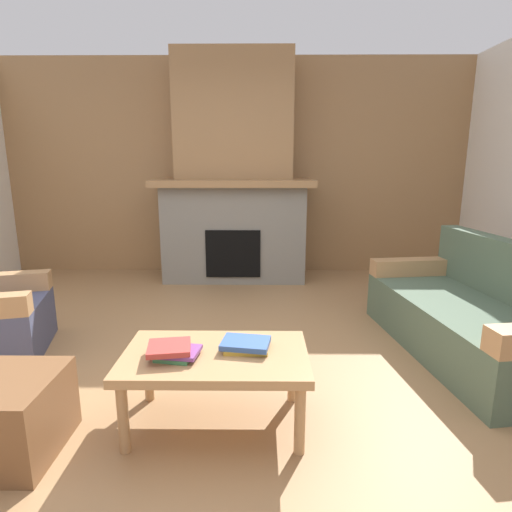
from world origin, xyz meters
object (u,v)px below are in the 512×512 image
Objects in this scene: fireplace at (234,184)px; couch at (474,317)px; ottoman at (5,416)px; coffee_table at (216,362)px.

fireplace is 3.04m from couch.
fireplace is at bearing 131.86° from couch.
fireplace is 3.59m from ottoman.
couch is (1.94, -2.17, -0.88)m from fireplace.
coffee_table is at bearing 13.32° from ottoman.
ottoman is (-1.03, -0.24, -0.18)m from coffee_table.
ottoman is (-2.90, -1.16, -0.09)m from couch.
fireplace is 3.18m from coffee_table.
fireplace is 5.19× the size of ottoman.
ottoman is at bearing -158.12° from couch.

